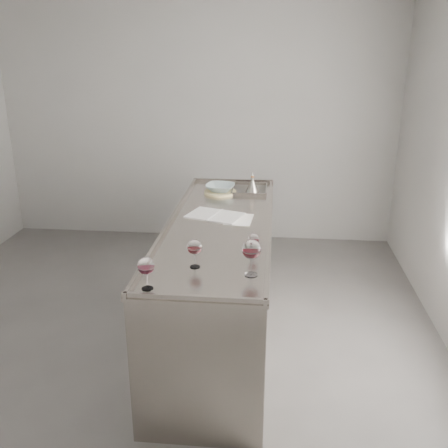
# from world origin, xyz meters

# --- Properties ---
(room_shell) EXTENTS (4.54, 5.04, 2.84)m
(room_shell) POSITION_xyz_m (0.00, 0.00, 1.40)
(room_shell) COLOR #4F4D4A
(room_shell) RESTS_ON ground
(counter) EXTENTS (0.77, 2.42, 0.97)m
(counter) POSITION_xyz_m (0.50, 0.30, 0.47)
(counter) COLOR #9C938B
(counter) RESTS_ON ground
(wine_glass_left) EXTENTS (0.09, 0.09, 0.18)m
(wine_glass_left) POSITION_xyz_m (0.23, -0.78, 1.07)
(wine_glass_left) COLOR white
(wine_glass_left) RESTS_ON counter
(wine_glass_middle) EXTENTS (0.09, 0.09, 0.17)m
(wine_glass_middle) POSITION_xyz_m (0.44, -0.48, 1.06)
(wine_glass_middle) COLOR white
(wine_glass_middle) RESTS_ON counter
(wine_glass_right) EXTENTS (0.11, 0.11, 0.22)m
(wine_glass_right) POSITION_xyz_m (0.77, -0.55, 1.09)
(wine_glass_right) COLOR white
(wine_glass_right) RESTS_ON counter
(wine_glass_small) EXTENTS (0.07, 0.07, 0.14)m
(wine_glass_small) POSITION_xyz_m (0.78, -0.26, 1.04)
(wine_glass_small) COLOR white
(wine_glass_small) RESTS_ON counter
(notebook) EXTENTS (0.47, 0.39, 0.02)m
(notebook) POSITION_xyz_m (0.45, 0.47, 0.95)
(notebook) COLOR silver
(notebook) RESTS_ON counter
(loose_paper_top) EXTENTS (0.22, 0.30, 0.00)m
(loose_paper_top) POSITION_xyz_m (0.64, 0.40, 0.94)
(loose_paper_top) COLOR white
(loose_paper_top) RESTS_ON counter
(trivet) EXTENTS (0.30, 0.30, 0.02)m
(trivet) POSITION_xyz_m (0.42, 1.11, 0.95)
(trivet) COLOR #D1C387
(trivet) RESTS_ON counter
(ceramic_bowl) EXTENTS (0.28, 0.28, 0.06)m
(ceramic_bowl) POSITION_xyz_m (0.42, 1.11, 0.99)
(ceramic_bowl) COLOR #97ACB0
(ceramic_bowl) RESTS_ON trivet
(wine_funnel) EXTENTS (0.13, 0.13, 0.19)m
(wine_funnel) POSITION_xyz_m (0.70, 1.16, 1.00)
(wine_funnel) COLOR #A49D92
(wine_funnel) RESTS_ON counter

